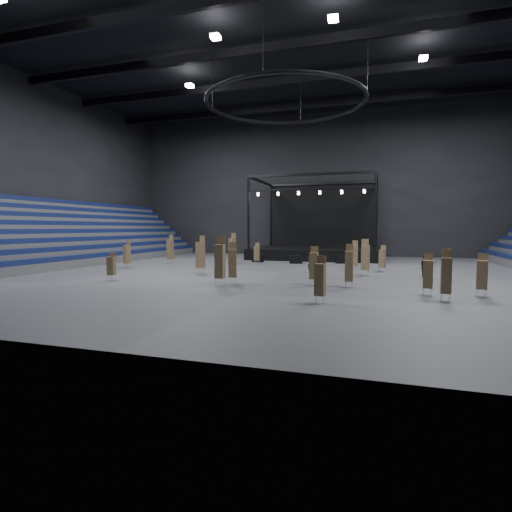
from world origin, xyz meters
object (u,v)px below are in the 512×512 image
(chair_stack_1, at_px, (382,258))
(chair_stack_9, at_px, (220,260))
(chair_stack_12, at_px, (170,249))
(crew_member, at_px, (425,266))
(chair_stack_16, at_px, (428,273))
(chair_stack_14, at_px, (127,254))
(flight_case_left, at_px, (258,258))
(chair_stack_10, at_px, (354,255))
(chair_stack_11, at_px, (111,266))
(chair_stack_6, at_px, (320,279))
(chair_stack_3, at_px, (232,248))
(chair_stack_4, at_px, (257,253))
(flight_case_right, at_px, (343,259))
(flight_case_mid, at_px, (296,259))
(chair_stack_7, at_px, (314,265))
(chair_stack_13, at_px, (446,275))
(stage, at_px, (316,245))
(man_center, at_px, (311,263))
(chair_stack_15, at_px, (365,257))
(chair_stack_8, at_px, (233,263))
(chair_stack_5, at_px, (349,266))
(chair_stack_0, at_px, (482,274))

(chair_stack_1, distance_m, chair_stack_9, 14.35)
(chair_stack_12, relative_size, crew_member, 1.76)
(chair_stack_16, bearing_deg, chair_stack_14, 166.93)
(flight_case_left, bearing_deg, chair_stack_10, -28.67)
(chair_stack_11, bearing_deg, chair_stack_6, -26.47)
(chair_stack_3, relative_size, chair_stack_4, 1.45)
(flight_case_right, distance_m, crew_member, 11.75)
(chair_stack_16, height_order, crew_member, chair_stack_16)
(chair_stack_4, height_order, chair_stack_16, chair_stack_16)
(flight_case_mid, xyz_separation_m, chair_stack_7, (4.10, -14.52, 0.84))
(chair_stack_7, bearing_deg, chair_stack_13, -26.94)
(flight_case_left, height_order, chair_stack_14, chair_stack_14)
(chair_stack_14, bearing_deg, stage, 70.80)
(chair_stack_3, relative_size, man_center, 1.85)
(flight_case_mid, bearing_deg, chair_stack_15, -50.81)
(flight_case_right, distance_m, man_center, 9.51)
(chair_stack_1, height_order, chair_stack_4, chair_stack_1)
(flight_case_mid, distance_m, chair_stack_16, 19.35)
(flight_case_mid, distance_m, chair_stack_11, 18.64)
(chair_stack_16, bearing_deg, flight_case_right, 113.17)
(chair_stack_7, bearing_deg, chair_stack_3, 128.19)
(chair_stack_7, xyz_separation_m, chair_stack_8, (-4.96, -0.77, 0.10))
(chair_stack_5, bearing_deg, chair_stack_13, -32.54)
(flight_case_mid, height_order, chair_stack_3, chair_stack_3)
(chair_stack_12, xyz_separation_m, chair_stack_14, (-1.34, -5.13, -0.19))
(chair_stack_9, bearing_deg, flight_case_left, 96.56)
(chair_stack_5, bearing_deg, chair_stack_15, 84.33)
(chair_stack_13, bearing_deg, flight_case_left, 131.38)
(flight_case_left, bearing_deg, chair_stack_4, -75.69)
(chair_stack_16, relative_size, man_center, 1.34)
(chair_stack_10, height_order, chair_stack_15, chair_stack_15)
(flight_case_mid, xyz_separation_m, chair_stack_5, (6.21, -14.83, 0.90))
(chair_stack_9, height_order, chair_stack_10, chair_stack_9)
(chair_stack_0, relative_size, chair_stack_16, 1.01)
(chair_stack_1, relative_size, chair_stack_14, 0.88)
(chair_stack_4, xyz_separation_m, chair_stack_15, (10.35, -6.63, 0.30))
(chair_stack_3, distance_m, chair_stack_5, 17.41)
(chair_stack_0, xyz_separation_m, crew_member, (-1.86, 7.78, -0.37))
(chair_stack_1, bearing_deg, chair_stack_14, -146.29)
(chair_stack_7, bearing_deg, flight_case_left, 117.80)
(flight_case_mid, distance_m, chair_stack_7, 15.11)
(chair_stack_11, bearing_deg, chair_stack_3, 65.80)
(chair_stack_6, relative_size, chair_stack_10, 0.89)
(stage, bearing_deg, flight_case_right, -60.81)
(flight_case_mid, relative_size, man_center, 0.73)
(chair_stack_5, bearing_deg, chair_stack_7, 171.87)
(chair_stack_13, height_order, chair_stack_15, chair_stack_15)
(chair_stack_12, bearing_deg, crew_member, -2.62)
(flight_case_mid, distance_m, chair_stack_10, 7.71)
(chair_stack_13, distance_m, chair_stack_16, 1.64)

